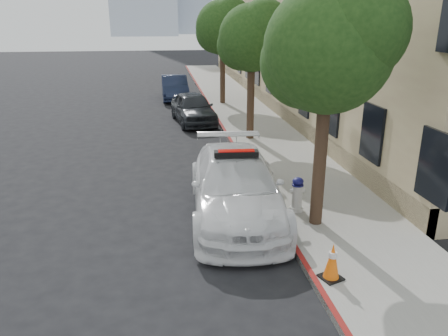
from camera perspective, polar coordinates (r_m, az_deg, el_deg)
name	(u,v)px	position (r m, az deg, el deg)	size (l,w,h in m)	color
ground	(191,202)	(12.26, -4.35, -4.48)	(120.00, 120.00, 0.00)	black
sidewalk	(248,118)	(22.18, 3.09, 6.52)	(3.20, 50.00, 0.15)	gray
curb_strip	(217,119)	(21.93, -0.88, 6.40)	(0.12, 50.00, 0.15)	maroon
building	(325,15)	(28.03, 13.09, 18.85)	(8.00, 36.00, 10.00)	tan
tree_near	(330,48)	(9.91, 13.68, 15.01)	(2.92, 2.82, 5.62)	black
tree_mid	(253,37)	(17.60, 3.76, 16.67)	(2.77, 2.64, 5.43)	black
tree_far	(223,27)	(25.47, -0.12, 17.95)	(3.10, 3.00, 5.81)	black
police_car	(236,186)	(11.17, 1.56, -2.35)	(2.67, 5.71, 1.76)	white
parked_car_mid	(193,108)	(21.41, -4.06, 7.84)	(1.73, 4.29, 1.46)	#212429
parked_car_far	(175,88)	(27.92, -6.47, 10.40)	(1.54, 4.43, 1.46)	#151D35
fire_hydrant	(297,195)	(11.33, 9.54, -3.46)	(0.38, 0.35, 0.91)	silver
traffic_cone	(332,261)	(8.69, 13.96, -11.73)	(0.50, 0.50, 0.75)	black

